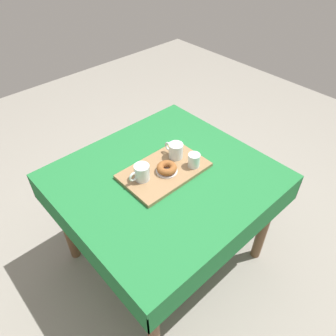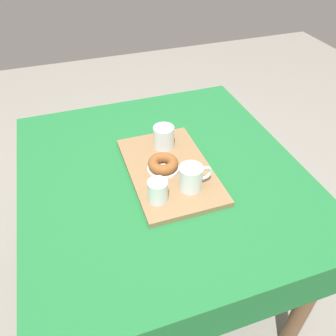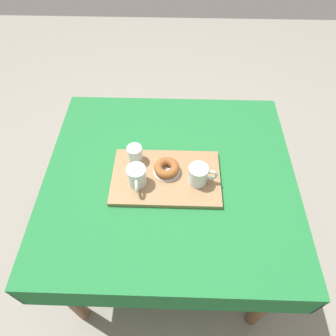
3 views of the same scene
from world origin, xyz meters
The scene contains 8 objects.
ground_plane centered at (0.00, 0.00, 0.00)m, with size 6.00×6.00×0.00m, color gray.
dining_table centered at (0.00, 0.00, 0.66)m, with size 1.11×1.04×0.76m.
serving_tray centered at (-0.02, -0.02, 0.77)m, with size 0.47×0.30×0.02m, color olive.
tea_mug_left centered at (-0.14, -0.06, 0.82)m, with size 0.08×0.12×0.09m.
tea_mug_right centered at (0.12, -0.05, 0.82)m, with size 0.12×0.08×0.09m.
water_glass_near centered at (-0.16, 0.06, 0.82)m, with size 0.07×0.07×0.08m.
donut_plate_left centered at (-0.01, 0.00, 0.78)m, with size 0.12×0.12×0.01m, color silver.
sugar_donut_left centered at (-0.01, 0.00, 0.81)m, with size 0.11×0.11×0.04m, color brown.
Camera 2 is at (-0.92, 0.29, 1.60)m, focal length 36.44 mm.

